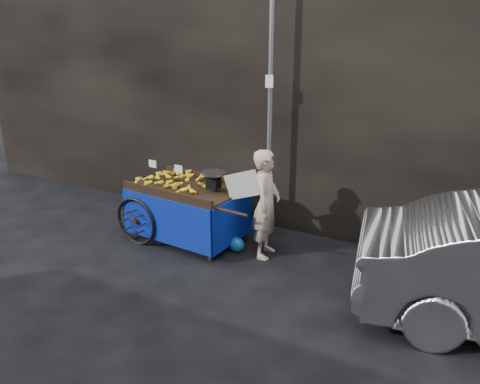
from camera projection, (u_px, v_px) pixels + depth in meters
The scene contains 6 objects.
ground at pixel (209, 263), 6.59m from camera, with size 80.00×80.00×0.00m, color black.
building_wall at pixel (309, 68), 7.73m from camera, with size 13.50×2.00×5.00m.
street_pole at pixel (270, 108), 6.86m from camera, with size 0.12×0.10×4.00m.
banana_cart at pixel (184, 192), 7.12m from camera, with size 2.34×1.23×1.24m.
vendor at pixel (266, 204), 6.56m from camera, with size 0.84×0.63×1.57m.
plastic_bag at pixel (236, 245), 6.88m from camera, with size 0.25×0.20×0.22m, color #175FAD.
Camera 1 is at (3.19, -4.96, 3.13)m, focal length 35.00 mm.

